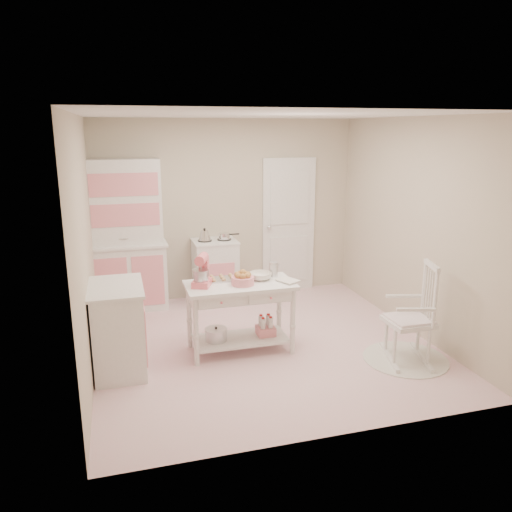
{
  "coord_description": "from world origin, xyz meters",
  "views": [
    {
      "loc": [
        -1.57,
        -5.2,
        2.47
      ],
      "look_at": [
        0.02,
        0.4,
        0.97
      ],
      "focal_mm": 35.0,
      "sensor_mm": 36.0,
      "label": 1
    }
  ],
  "objects_px": {
    "stove": "(215,271)",
    "bread_basket": "(243,281)",
    "stand_mixer": "(202,271)",
    "hutch": "(127,236)",
    "base_cabinet": "(118,328)",
    "rocking_chair": "(409,312)",
    "work_table": "(240,317)"
  },
  "relations": [
    {
      "from": "base_cabinet",
      "to": "bread_basket",
      "type": "distance_m",
      "value": 1.4
    },
    {
      "from": "stand_mixer",
      "to": "bread_basket",
      "type": "height_order",
      "value": "stand_mixer"
    },
    {
      "from": "rocking_chair",
      "to": "stand_mixer",
      "type": "bearing_deg",
      "value": 176.16
    },
    {
      "from": "stand_mixer",
      "to": "bread_basket",
      "type": "relative_size",
      "value": 1.36
    },
    {
      "from": "base_cabinet",
      "to": "bread_basket",
      "type": "relative_size",
      "value": 3.68
    },
    {
      "from": "rocking_chair",
      "to": "work_table",
      "type": "distance_m",
      "value": 1.84
    },
    {
      "from": "stove",
      "to": "rocking_chair",
      "type": "xyz_separation_m",
      "value": [
        1.63,
        -2.43,
        0.09
      ]
    },
    {
      "from": "stove",
      "to": "stand_mixer",
      "type": "relative_size",
      "value": 2.71
    },
    {
      "from": "stand_mixer",
      "to": "work_table",
      "type": "bearing_deg",
      "value": 20.4
    },
    {
      "from": "rocking_chair",
      "to": "stove",
      "type": "bearing_deg",
      "value": 139.46
    },
    {
      "from": "work_table",
      "to": "stand_mixer",
      "type": "relative_size",
      "value": 3.53
    },
    {
      "from": "rocking_chair",
      "to": "bread_basket",
      "type": "height_order",
      "value": "rocking_chair"
    },
    {
      "from": "work_table",
      "to": "bread_basket",
      "type": "distance_m",
      "value": 0.45
    },
    {
      "from": "hutch",
      "to": "rocking_chair",
      "type": "height_order",
      "value": "hutch"
    },
    {
      "from": "hutch",
      "to": "stove",
      "type": "bearing_deg",
      "value": -2.39
    },
    {
      "from": "base_cabinet",
      "to": "rocking_chair",
      "type": "distance_m",
      "value": 3.07
    },
    {
      "from": "base_cabinet",
      "to": "bread_basket",
      "type": "bearing_deg",
      "value": 2.15
    },
    {
      "from": "rocking_chair",
      "to": "stand_mixer",
      "type": "relative_size",
      "value": 3.24
    },
    {
      "from": "stove",
      "to": "bread_basket",
      "type": "relative_size",
      "value": 3.68
    },
    {
      "from": "stove",
      "to": "rocking_chair",
      "type": "bearing_deg",
      "value": -56.09
    },
    {
      "from": "base_cabinet",
      "to": "work_table",
      "type": "xyz_separation_m",
      "value": [
        1.32,
        0.1,
        -0.06
      ]
    },
    {
      "from": "rocking_chair",
      "to": "work_table",
      "type": "bearing_deg",
      "value": 172.39
    },
    {
      "from": "base_cabinet",
      "to": "work_table",
      "type": "bearing_deg",
      "value": 4.34
    },
    {
      "from": "base_cabinet",
      "to": "bread_basket",
      "type": "xyz_separation_m",
      "value": [
        1.34,
        0.05,
        0.39
      ]
    },
    {
      "from": "hutch",
      "to": "bread_basket",
      "type": "relative_size",
      "value": 8.32
    },
    {
      "from": "hutch",
      "to": "rocking_chair",
      "type": "distance_m",
      "value": 3.8
    },
    {
      "from": "work_table",
      "to": "stand_mixer",
      "type": "xyz_separation_m",
      "value": [
        -0.42,
        0.02,
        0.57
      ]
    },
    {
      "from": "base_cabinet",
      "to": "work_table",
      "type": "relative_size",
      "value": 0.77
    },
    {
      "from": "rocking_chair",
      "to": "base_cabinet",
      "type": "bearing_deg",
      "value": -176.12
    },
    {
      "from": "stove",
      "to": "rocking_chair",
      "type": "relative_size",
      "value": 0.84
    },
    {
      "from": "hutch",
      "to": "rocking_chair",
      "type": "xyz_separation_m",
      "value": [
        2.83,
        -2.48,
        -0.49
      ]
    },
    {
      "from": "rocking_chair",
      "to": "stand_mixer",
      "type": "distance_m",
      "value": 2.27
    }
  ]
}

